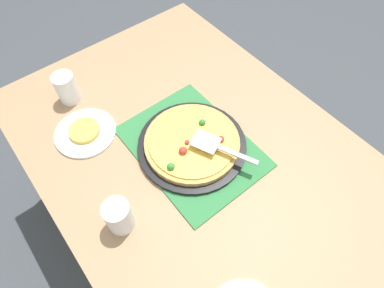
% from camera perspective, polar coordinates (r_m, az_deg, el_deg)
% --- Properties ---
extents(ground_plane, '(8.00, 8.00, 0.00)m').
position_cam_1_polar(ground_plane, '(1.81, -0.00, -13.51)').
color(ground_plane, '#3D4247').
extents(dining_table, '(1.40, 1.00, 0.75)m').
position_cam_1_polar(dining_table, '(1.23, -0.00, -3.31)').
color(dining_table, '#9E7A56').
rests_on(dining_table, ground_plane).
extents(placemat, '(0.48, 0.36, 0.01)m').
position_cam_1_polar(placemat, '(1.14, -0.00, -0.47)').
color(placemat, '#2D753D').
rests_on(placemat, dining_table).
extents(pizza_pan, '(0.38, 0.38, 0.01)m').
position_cam_1_polar(pizza_pan, '(1.13, -0.00, -0.20)').
color(pizza_pan, black).
rests_on(pizza_pan, placemat).
extents(pizza, '(0.33, 0.33, 0.05)m').
position_cam_1_polar(pizza, '(1.11, 0.03, 0.33)').
color(pizza, tan).
rests_on(pizza, pizza_pan).
extents(plate_near_left, '(0.22, 0.22, 0.01)m').
position_cam_1_polar(plate_near_left, '(1.23, -18.32, 1.92)').
color(plate_near_left, white).
rests_on(plate_near_left, dining_table).
extents(served_slice_left, '(0.11, 0.11, 0.02)m').
position_cam_1_polar(served_slice_left, '(1.22, -18.48, 2.27)').
color(served_slice_left, '#EAB747').
rests_on(served_slice_left, plate_near_left).
extents(cup_near, '(0.08, 0.08, 0.12)m').
position_cam_1_polar(cup_near, '(1.32, -21.27, 9.19)').
color(cup_near, white).
rests_on(cup_near, dining_table).
extents(cup_far, '(0.08, 0.08, 0.12)m').
position_cam_1_polar(cup_far, '(0.98, -12.82, -12.35)').
color(cup_far, white).
rests_on(cup_far, dining_table).
extents(pizza_server, '(0.23, 0.13, 0.01)m').
position_cam_1_polar(pizza_server, '(1.06, 4.72, -0.53)').
color(pizza_server, silver).
rests_on(pizza_server, pizza).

